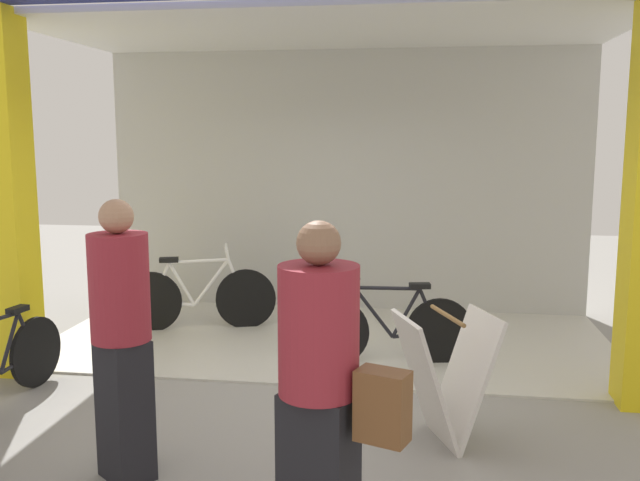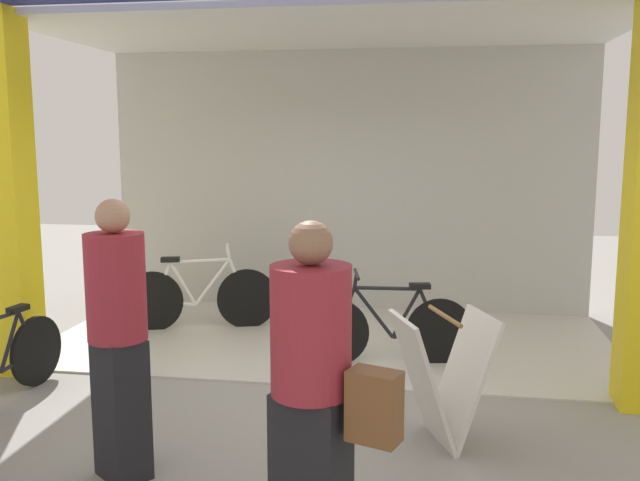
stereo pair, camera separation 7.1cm
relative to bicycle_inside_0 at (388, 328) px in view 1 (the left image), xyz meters
name	(u,v)px [view 1 (the left image)]	position (x,y,z in m)	size (l,w,h in m)	color
ground_plane	(308,387)	(-0.64, -0.68, -0.35)	(19.40, 19.40, 0.00)	gray
shop_facade	(330,130)	(-0.64, 0.73, 1.80)	(5.90, 3.06, 4.04)	beige
bicycle_inside_0	(388,328)	(0.00, 0.00, 0.00)	(1.57, 0.43, 0.87)	black
bicycle_inside_1	(198,297)	(-2.10, 0.86, 0.02)	(1.62, 0.57, 0.92)	black
sandwich_board_sign	(446,378)	(0.46, -1.57, 0.11)	(0.78, 0.72, 0.92)	silver
pedestrian_1	(322,395)	(-0.17, -3.12, 0.55)	(0.68, 0.49, 1.72)	black
pedestrian_2	(122,337)	(-1.50, -2.37, 0.55)	(0.50, 0.50, 1.74)	black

